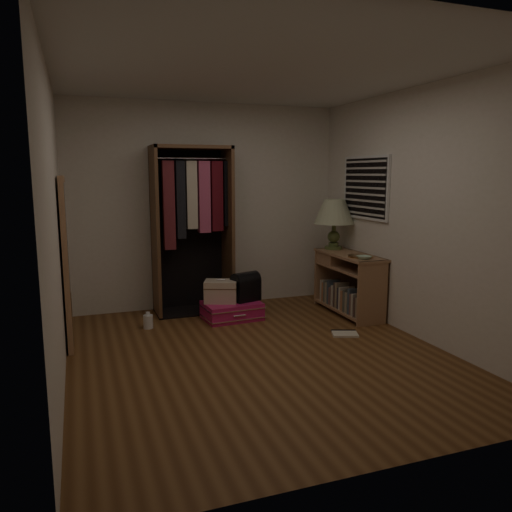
{
  "coord_description": "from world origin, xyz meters",
  "views": [
    {
      "loc": [
        -1.58,
        -4.27,
        1.72
      ],
      "look_at": [
        0.3,
        0.95,
        0.8
      ],
      "focal_mm": 35.0,
      "sensor_mm": 36.0,
      "label": 1
    }
  ],
  "objects_px": {
    "console_bookshelf": "(347,282)",
    "pink_suitcase": "(232,310)",
    "white_jug": "(148,321)",
    "train_case": "(221,291)",
    "table_lamp": "(334,213)",
    "open_wardrobe": "(194,215)",
    "black_bag": "(246,286)",
    "floor_mirror": "(67,261)"
  },
  "relations": [
    {
      "from": "console_bookshelf",
      "to": "train_case",
      "type": "distance_m",
      "value": 1.58
    },
    {
      "from": "train_case",
      "to": "white_jug",
      "type": "xyz_separation_m",
      "value": [
        -0.87,
        -0.08,
        -0.26
      ]
    },
    {
      "from": "train_case",
      "to": "white_jug",
      "type": "bearing_deg",
      "value": -152.95
    },
    {
      "from": "open_wardrobe",
      "to": "table_lamp",
      "type": "relative_size",
      "value": 3.18
    },
    {
      "from": "open_wardrobe",
      "to": "black_bag",
      "type": "relative_size",
      "value": 5.56
    },
    {
      "from": "train_case",
      "to": "table_lamp",
      "type": "xyz_separation_m",
      "value": [
        1.56,
        0.11,
        0.88
      ]
    },
    {
      "from": "pink_suitcase",
      "to": "white_jug",
      "type": "xyz_separation_m",
      "value": [
        -0.99,
        -0.03,
        -0.02
      ]
    },
    {
      "from": "pink_suitcase",
      "to": "console_bookshelf",
      "type": "bearing_deg",
      "value": -12.99
    },
    {
      "from": "pink_suitcase",
      "to": "black_bag",
      "type": "relative_size",
      "value": 1.93
    },
    {
      "from": "console_bookshelf",
      "to": "floor_mirror",
      "type": "height_order",
      "value": "floor_mirror"
    },
    {
      "from": "open_wardrobe",
      "to": "console_bookshelf",
      "type": "bearing_deg",
      "value": -22.64
    },
    {
      "from": "table_lamp",
      "to": "white_jug",
      "type": "distance_m",
      "value": 2.69
    },
    {
      "from": "pink_suitcase",
      "to": "table_lamp",
      "type": "height_order",
      "value": "table_lamp"
    },
    {
      "from": "pink_suitcase",
      "to": "white_jug",
      "type": "distance_m",
      "value": 0.99
    },
    {
      "from": "pink_suitcase",
      "to": "table_lamp",
      "type": "distance_m",
      "value": 1.83
    },
    {
      "from": "open_wardrobe",
      "to": "floor_mirror",
      "type": "xyz_separation_m",
      "value": [
        -1.48,
        -0.77,
        -0.36
      ]
    },
    {
      "from": "open_wardrobe",
      "to": "table_lamp",
      "type": "distance_m",
      "value": 1.8
    },
    {
      "from": "console_bookshelf",
      "to": "floor_mirror",
      "type": "xyz_separation_m",
      "value": [
        -3.24,
        -0.04,
        0.46
      ]
    },
    {
      "from": "black_bag",
      "to": "train_case",
      "type": "bearing_deg",
      "value": 155.7
    },
    {
      "from": "open_wardrobe",
      "to": "white_jug",
      "type": "relative_size",
      "value": 10.83
    },
    {
      "from": "white_jug",
      "to": "pink_suitcase",
      "type": "bearing_deg",
      "value": 1.97
    },
    {
      "from": "console_bookshelf",
      "to": "train_case",
      "type": "bearing_deg",
      "value": 170.32
    },
    {
      "from": "table_lamp",
      "to": "white_jug",
      "type": "bearing_deg",
      "value": -175.34
    },
    {
      "from": "console_bookshelf",
      "to": "black_bag",
      "type": "bearing_deg",
      "value": 169.58
    },
    {
      "from": "open_wardrobe",
      "to": "white_jug",
      "type": "bearing_deg",
      "value": -140.65
    },
    {
      "from": "console_bookshelf",
      "to": "floor_mirror",
      "type": "distance_m",
      "value": 3.27
    },
    {
      "from": "open_wardrobe",
      "to": "black_bag",
      "type": "height_order",
      "value": "open_wardrobe"
    },
    {
      "from": "floor_mirror",
      "to": "white_jug",
      "type": "bearing_deg",
      "value": 15.18
    },
    {
      "from": "console_bookshelf",
      "to": "pink_suitcase",
      "type": "bearing_deg",
      "value": 171.46
    },
    {
      "from": "open_wardrobe",
      "to": "pink_suitcase",
      "type": "distance_m",
      "value": 1.27
    },
    {
      "from": "black_bag",
      "to": "white_jug",
      "type": "bearing_deg",
      "value": 164.69
    },
    {
      "from": "console_bookshelf",
      "to": "white_jug",
      "type": "xyz_separation_m",
      "value": [
        -2.43,
        0.18,
        -0.31
      ]
    },
    {
      "from": "floor_mirror",
      "to": "table_lamp",
      "type": "bearing_deg",
      "value": 7.35
    },
    {
      "from": "console_bookshelf",
      "to": "table_lamp",
      "type": "height_order",
      "value": "table_lamp"
    },
    {
      "from": "pink_suitcase",
      "to": "white_jug",
      "type": "bearing_deg",
      "value": 177.52
    },
    {
      "from": "console_bookshelf",
      "to": "table_lamp",
      "type": "bearing_deg",
      "value": 89.34
    },
    {
      "from": "console_bookshelf",
      "to": "open_wardrobe",
      "type": "bearing_deg",
      "value": 157.36
    },
    {
      "from": "pink_suitcase",
      "to": "floor_mirror",
      "type": "bearing_deg",
      "value": -176.43
    },
    {
      "from": "black_bag",
      "to": "table_lamp",
      "type": "relative_size",
      "value": 0.57
    },
    {
      "from": "floor_mirror",
      "to": "pink_suitcase",
      "type": "height_order",
      "value": "floor_mirror"
    },
    {
      "from": "floor_mirror",
      "to": "white_jug",
      "type": "height_order",
      "value": "floor_mirror"
    },
    {
      "from": "train_case",
      "to": "open_wardrobe",
      "type": "bearing_deg",
      "value": 135.03
    }
  ]
}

